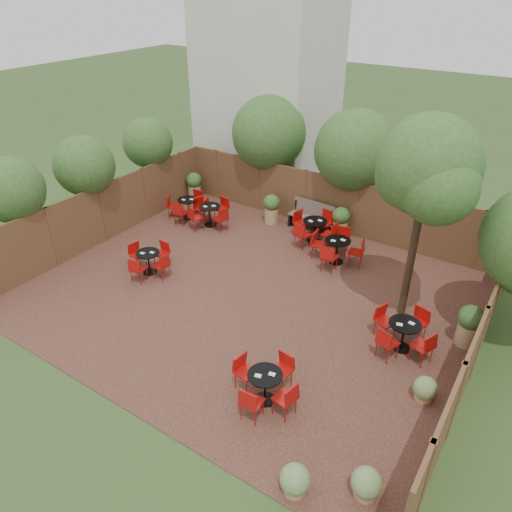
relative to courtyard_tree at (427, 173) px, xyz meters
The scene contains 13 objects.
ground 5.81m from the courtyard_tree, 158.57° to the right, with size 80.00×80.00×0.00m, color #354F23.
courtyard_paving 5.81m from the courtyard_tree, 158.57° to the right, with size 12.00×10.00×0.02m, color #371D16.
fence_back 6.04m from the courtyard_tree, 138.32° to the left, with size 12.00×0.08×2.00m, color #50341D.
fence_left 10.46m from the courtyard_tree, behind, with size 0.08×10.00×2.00m, color #50341D.
fence_right 3.99m from the courtyard_tree, 36.05° to the right, with size 0.08×10.00×2.00m, color #50341D.
neighbour_building 10.60m from the courtyard_tree, 142.39° to the left, with size 5.00×4.00×8.00m, color beige.
overhang_foliage 4.86m from the courtyard_tree, 154.18° to the left, with size 15.64×10.56×2.77m.
courtyard_tree is the anchor object (origin of this frame).
park_bench_left 6.41m from the courtyard_tree, 144.71° to the left, with size 1.65×0.59×1.01m.
park_bench_right 6.35m from the courtyard_tree, 143.97° to the left, with size 1.48×0.58×0.89m.
bistro_tables 5.56m from the courtyard_tree, behind, with size 10.72×8.55×0.93m.
planters 5.79m from the courtyard_tree, 154.22° to the left, with size 11.92×4.09×1.13m.
low_shrubs 6.27m from the courtyard_tree, 79.42° to the right, with size 1.81×3.98×0.60m.
Camera 1 is at (6.43, -9.49, 8.05)m, focal length 34.01 mm.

